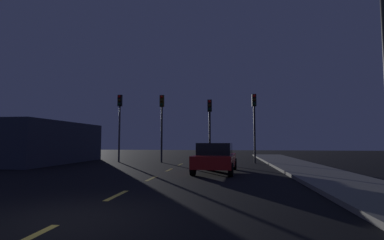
% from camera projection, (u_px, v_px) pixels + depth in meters
% --- Properties ---
extents(ground_plane, '(80.00, 80.00, 0.00)m').
position_uv_depth(ground_plane, '(155.00, 177.00, 12.72)').
color(ground_plane, black).
extents(sidewalk_curb_right, '(3.00, 40.00, 0.15)m').
position_uv_depth(sidewalk_curb_right, '(331.00, 178.00, 11.80)').
color(sidewalk_curb_right, gray).
rests_on(sidewalk_curb_right, ground_plane).
extents(lane_stripe_nearest, '(0.16, 1.60, 0.01)m').
position_uv_depth(lane_stripe_nearest, '(26.00, 239.00, 4.61)').
color(lane_stripe_nearest, '#EACC4C').
rests_on(lane_stripe_nearest, ground_plane).
extents(lane_stripe_second, '(0.16, 1.60, 0.01)m').
position_uv_depth(lane_stripe_second, '(117.00, 195.00, 8.37)').
color(lane_stripe_second, '#EACC4C').
rests_on(lane_stripe_second, ground_plane).
extents(lane_stripe_third, '(0.16, 1.60, 0.01)m').
position_uv_depth(lane_stripe_third, '(151.00, 179.00, 12.13)').
color(lane_stripe_third, '#EACC4C').
rests_on(lane_stripe_third, ground_plane).
extents(lane_stripe_fourth, '(0.16, 1.60, 0.01)m').
position_uv_depth(lane_stripe_fourth, '(169.00, 170.00, 15.89)').
color(lane_stripe_fourth, '#EACC4C').
rests_on(lane_stripe_fourth, ground_plane).
extents(lane_stripe_fifth, '(0.16, 1.60, 0.01)m').
position_uv_depth(lane_stripe_fifth, '(181.00, 164.00, 19.65)').
color(lane_stripe_fifth, '#EACC4C').
rests_on(lane_stripe_fifth, ground_plane).
extents(traffic_signal_far_left, '(0.32, 0.38, 5.24)m').
position_uv_depth(traffic_signal_far_left, '(120.00, 115.00, 22.23)').
color(traffic_signal_far_left, '#4C4C51').
rests_on(traffic_signal_far_left, ground_plane).
extents(traffic_signal_center_left, '(0.32, 0.38, 5.15)m').
position_uv_depth(traffic_signal_center_left, '(162.00, 115.00, 21.81)').
color(traffic_signal_center_left, '#2D2D30').
rests_on(traffic_signal_center_left, ground_plane).
extents(traffic_signal_center_right, '(0.32, 0.38, 4.73)m').
position_uv_depth(traffic_signal_center_right, '(210.00, 118.00, 21.33)').
color(traffic_signal_center_right, black).
rests_on(traffic_signal_center_right, ground_plane).
extents(traffic_signal_far_right, '(0.32, 0.38, 5.09)m').
position_uv_depth(traffic_signal_far_right, '(254.00, 115.00, 20.94)').
color(traffic_signal_far_right, '#2D2D30').
rests_on(traffic_signal_far_right, ground_plane).
extents(car_stopped_ahead, '(2.25, 4.40, 1.51)m').
position_uv_depth(car_stopped_ahead, '(215.00, 158.00, 14.60)').
color(car_stopped_ahead, '#B21919').
rests_on(car_stopped_ahead, ground_plane).
extents(street_lamp_right, '(1.63, 0.36, 7.12)m').
position_uv_depth(street_lamp_right, '(377.00, 48.00, 8.20)').
color(street_lamp_right, '#2D2D30').
rests_on(street_lamp_right, ground_plane).
extents(storefront_left, '(4.36, 9.51, 3.00)m').
position_uv_depth(storefront_left, '(45.00, 143.00, 21.03)').
color(storefront_left, '#333847').
rests_on(storefront_left, ground_plane).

